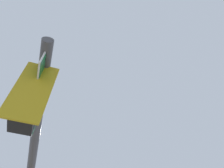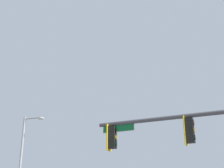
% 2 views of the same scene
% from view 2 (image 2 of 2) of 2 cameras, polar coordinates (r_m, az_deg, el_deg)
% --- Properties ---
extents(signal_pole_near, '(6.94, 1.41, 5.52)m').
position_cam_2_polar(signal_pole_near, '(14.30, 13.73, -9.70)').
color(signal_pole_near, '#47474C').
rests_on(signal_pole_near, ground_plane).
extents(street_lamp, '(1.87, 0.63, 7.71)m').
position_cam_2_polar(street_lamp, '(25.95, -15.94, -12.87)').
color(street_lamp, gray).
rests_on(street_lamp, ground_plane).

